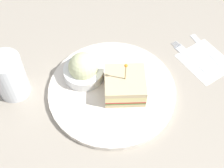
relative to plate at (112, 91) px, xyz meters
The scene contains 8 objects.
ground_plane 1.64cm from the plate, ahead, with size 104.16×104.16×2.00cm, color #9E9384.
plate is the anchor object (origin of this frame).
sandwich_half_center 4.29cm from the plate, 97.88° to the left, with size 10.63×10.85×9.74cm.
coleslaw_bowl 8.26cm from the plate, 107.03° to the right, with size 9.42×9.42×6.78cm.
drink_glass 23.06cm from the plate, 78.12° to the right, with size 7.16×7.16×11.01cm.
napkin 25.23cm from the plate, 124.98° to the left, with size 11.51×10.36×0.15cm, color white.
fork 22.30cm from the plate, 134.66° to the left, with size 9.92×10.55×0.35cm.
knife 27.59cm from the plate, 132.67° to the left, with size 10.47×8.87×0.35cm.
Camera 1 is at (40.00, 9.38, 60.53)cm, focal length 50.26 mm.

